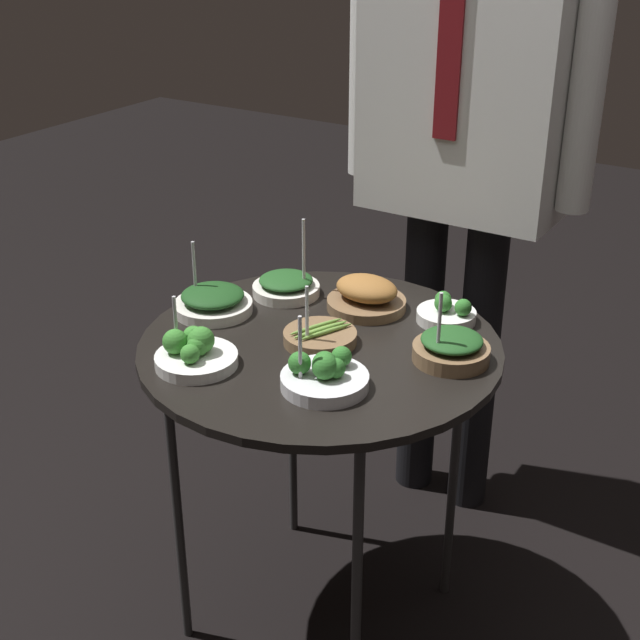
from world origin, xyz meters
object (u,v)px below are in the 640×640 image
serving_cart (320,363)px  bowl_spinach_mid_right (451,348)px  bowl_broccoli_front_center (194,352)px  bowl_asparagus_near_rim (321,336)px  bowl_spinach_far_rim (214,301)px  bowl_spinach_back_left (286,286)px  bowl_broccoli_back_right (324,375)px  bowl_broccoli_front_left (447,313)px  bowl_roast_mid_left (366,296)px  waiter_figure (466,114)px

serving_cart → bowl_spinach_mid_right: bearing=16.2°
bowl_broccoli_front_center → bowl_spinach_mid_right: bowl_spinach_mid_right is taller
bowl_asparagus_near_rim → bowl_spinach_mid_right: (0.25, 0.07, 0.01)m
serving_cart → bowl_spinach_far_rim: size_ratio=4.33×
bowl_spinach_back_left → bowl_broccoli_back_right: bowl_spinach_back_left is taller
bowl_broccoli_front_left → bowl_broccoli_front_center: bearing=-127.6°
bowl_broccoli_front_center → bowl_spinach_mid_right: bearing=34.2°
serving_cart → bowl_roast_mid_left: bearing=90.4°
bowl_roast_mid_left → bowl_asparagus_near_rim: bearing=-89.7°
bowl_broccoli_front_left → bowl_spinach_far_rim: (-0.44, -0.22, 0.00)m
bowl_spinach_mid_right → bowl_broccoli_back_right: bearing=-125.1°
bowl_spinach_far_rim → bowl_roast_mid_left: (0.27, 0.18, 0.01)m
bowl_spinach_back_left → serving_cart: bearing=-39.9°
bowl_roast_mid_left → bowl_spinach_mid_right: size_ratio=1.10×
serving_cart → waiter_figure: size_ratio=0.44×
serving_cart → bowl_spinach_far_rim: (-0.27, 0.00, 0.07)m
bowl_broccoli_front_center → waiter_figure: waiter_figure is taller
bowl_asparagus_near_rim → bowl_roast_mid_left: 0.18m
bowl_roast_mid_left → bowl_spinach_mid_right: (0.25, -0.11, -0.00)m
bowl_spinach_back_left → bowl_asparagus_near_rim: bowl_spinach_back_left is taller
bowl_broccoli_front_left → bowl_spinach_far_rim: bearing=-153.5°
bowl_broccoli_back_right → bowl_broccoli_front_center: size_ratio=1.02×
bowl_broccoli_front_left → waiter_figure: size_ratio=0.07×
bowl_roast_mid_left → serving_cart: bearing=-89.6°
bowl_broccoli_front_left → bowl_asparagus_near_rim: bearing=-128.1°
bowl_spinach_back_left → waiter_figure: (0.22, 0.42, 0.32)m
bowl_spinach_far_rim → bowl_asparagus_near_rim: bearing=0.0°
bowl_asparagus_near_rim → serving_cart: bearing=-82.8°
bowl_spinach_back_left → bowl_broccoli_front_center: size_ratio=1.14×
bowl_roast_mid_left → bowl_broccoli_front_center: 0.41m
bowl_asparagus_near_rim → bowl_broccoli_front_left: bearing=51.9°
bowl_broccoli_front_center → waiter_figure: 0.86m
waiter_figure → bowl_spinach_back_left: bearing=-117.1°
serving_cart → waiter_figure: bearing=86.8°
bowl_asparagus_near_rim → bowl_broccoli_front_center: bowl_asparagus_near_rim is taller
bowl_spinach_far_rim → waiter_figure: waiter_figure is taller
serving_cart → bowl_asparagus_near_rim: 0.06m
bowl_broccoli_back_right → bowl_spinach_mid_right: 0.26m
bowl_spinach_back_left → bowl_broccoli_back_right: bearing=-46.4°
serving_cart → bowl_spinach_back_left: size_ratio=4.02×
bowl_broccoli_front_left → bowl_spinach_back_left: 0.36m
bowl_broccoli_front_left → bowl_spinach_far_rim: 0.49m
bowl_roast_mid_left → bowl_spinach_mid_right: 0.27m
bowl_asparagus_near_rim → bowl_broccoli_front_center: bearing=-127.0°
serving_cart → bowl_asparagus_near_rim: bowl_asparagus_near_rim is taller
bowl_spinach_back_left → bowl_spinach_mid_right: 0.44m
bowl_broccoli_front_center → bowl_spinach_back_left: bearing=95.1°
serving_cart → bowl_broccoli_front_left: size_ratio=5.85×
serving_cart → bowl_roast_mid_left: bowl_roast_mid_left is taller
bowl_spinach_far_rim → bowl_roast_mid_left: size_ratio=0.99×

